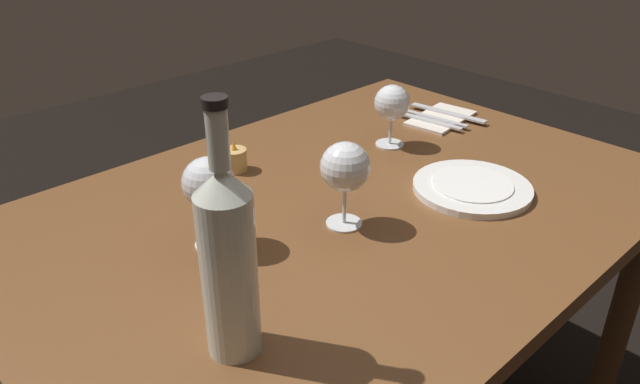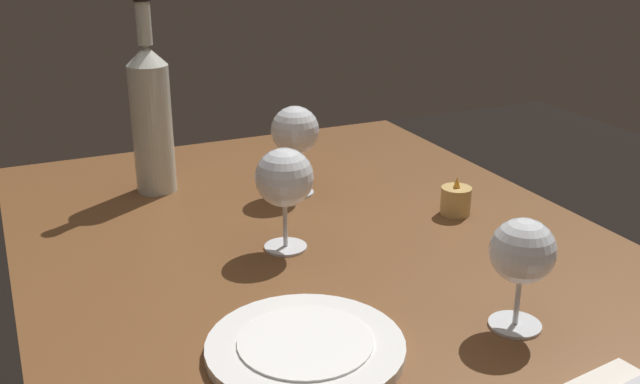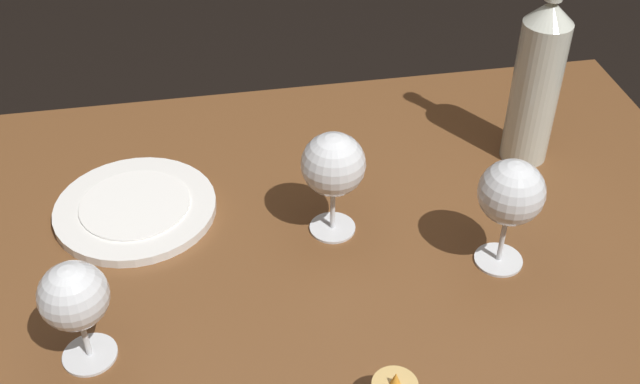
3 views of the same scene
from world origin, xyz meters
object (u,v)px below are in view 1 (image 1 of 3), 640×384
(wine_glass_right, at_px, (345,169))
(fork_outer, at_px, (429,121))
(folded_napkin, at_px, (441,118))
(wine_bottle, at_px, (228,260))
(dinner_plate, at_px, (472,187))
(votive_candle, at_px, (235,160))
(fork_inner, at_px, (435,118))
(wine_glass_left, at_px, (208,185))
(wine_glass_centre, at_px, (392,104))
(table_knife, at_px, (448,113))

(wine_glass_right, bearing_deg, fork_outer, 20.84)
(wine_glass_right, relative_size, folded_napkin, 0.79)
(wine_bottle, xyz_separation_m, dinner_plate, (0.61, 0.04, -0.13))
(votive_candle, distance_m, folded_napkin, 0.57)
(dinner_plate, bearing_deg, fork_inner, 48.36)
(wine_glass_left, height_order, folded_napkin, wine_glass_left)
(wine_glass_right, distance_m, dinner_plate, 0.31)
(wine_glass_centre, distance_m, wine_bottle, 0.73)
(wine_glass_right, distance_m, wine_glass_centre, 0.38)
(wine_glass_left, height_order, table_knife, wine_glass_left)
(wine_glass_left, bearing_deg, table_knife, 6.12)
(wine_glass_centre, height_order, fork_inner, wine_glass_centre)
(wine_glass_left, height_order, fork_inner, wine_glass_left)
(dinner_plate, bearing_deg, folded_napkin, 45.60)
(wine_glass_left, distance_m, fork_outer, 0.72)
(fork_inner, bearing_deg, wine_glass_left, -173.43)
(dinner_plate, bearing_deg, table_knife, 42.60)
(fork_inner, relative_size, fork_outer, 1.00)
(wine_glass_right, relative_size, fork_inner, 0.89)
(dinner_plate, distance_m, folded_napkin, 0.39)
(wine_glass_centre, distance_m, dinner_plate, 0.28)
(table_knife, bearing_deg, wine_glass_right, -161.83)
(votive_candle, height_order, folded_napkin, votive_candle)
(wine_glass_right, distance_m, table_knife, 0.62)
(wine_glass_right, distance_m, folded_napkin, 0.59)
(wine_glass_left, xyz_separation_m, table_knife, (0.79, 0.08, -0.11))
(wine_bottle, bearing_deg, folded_napkin, 19.45)
(dinner_plate, relative_size, folded_napkin, 1.16)
(dinner_plate, bearing_deg, votive_candle, 125.37)
(fork_inner, bearing_deg, wine_glass_centre, -175.78)
(wine_glass_left, xyz_separation_m, wine_glass_centre, (0.54, 0.07, -0.02))
(wine_glass_right, height_order, fork_inner, wine_glass_right)
(wine_glass_left, xyz_separation_m, fork_inner, (0.74, 0.08, -0.11))
(folded_napkin, bearing_deg, fork_outer, 180.00)
(wine_bottle, bearing_deg, fork_inner, 19.98)
(wine_bottle, height_order, dinner_plate, wine_bottle)
(votive_candle, xyz_separation_m, table_knife, (0.59, -0.13, -0.01))
(fork_outer, bearing_deg, fork_inner, 0.00)
(wine_bottle, relative_size, folded_napkin, 1.75)
(wine_bottle, relative_size, fork_inner, 1.97)
(folded_napkin, distance_m, fork_inner, 0.03)
(folded_napkin, bearing_deg, dinner_plate, -134.40)
(wine_glass_left, distance_m, dinner_plate, 0.54)
(wine_glass_right, distance_m, fork_outer, 0.54)
(folded_napkin, bearing_deg, wine_bottle, -160.55)
(wine_glass_left, relative_size, fork_outer, 0.91)
(wine_glass_right, relative_size, wine_glass_centre, 1.11)
(wine_glass_left, xyz_separation_m, folded_napkin, (0.76, 0.08, -0.11))
(table_knife, bearing_deg, wine_glass_left, -173.88)
(wine_glass_right, xyz_separation_m, votive_candle, (-0.01, 0.32, -0.09))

